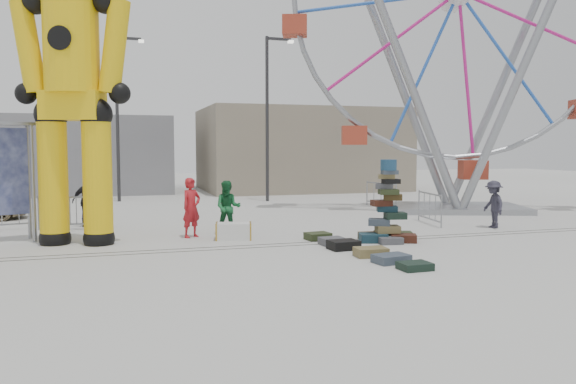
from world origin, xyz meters
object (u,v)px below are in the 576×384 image
object	(u,v)px
suitcase_tower	(387,218)
barricade_dummy_c	(76,213)
lamp_post_left	(119,109)
ferris_wheel	(458,21)
barricade_dummy_a	(2,213)
pedestrian_green	(228,207)
barricade_dummy_b	(70,213)
barricade_wheel_back	(381,195)
lamp_post_right	(269,110)
barricade_wheel_front	(430,208)
pedestrian_red	(191,208)
steamer_trunk	(234,231)
pedestrian_black	(88,201)
pedestrian_grey	(493,204)
crash_test_dummy	(72,84)

from	to	relation	value
suitcase_tower	barricade_dummy_c	xyz separation A→B (m)	(-8.54, 4.95, -0.10)
lamp_post_left	ferris_wheel	bearing A→B (deg)	-32.18
barricade_dummy_a	barricade_dummy_c	bearing A→B (deg)	-24.67
ferris_wheel	pedestrian_green	xyz separation A→B (m)	(-10.25, -3.49, -6.98)
barricade_dummy_a	barricade_dummy_b	size ratio (longest dim) A/B	1.00
barricade_wheel_back	lamp_post_right	bearing A→B (deg)	-148.51
barricade_wheel_front	barricade_wheel_back	xyz separation A→B (m)	(0.92, 5.58, 0.00)
ferris_wheel	pedestrian_red	xyz separation A→B (m)	(-11.40, -3.80, -6.92)
steamer_trunk	barricade_dummy_a	distance (m)	7.78
lamp_post_right	pedestrian_black	xyz separation A→B (m)	(-8.13, -6.90, -3.63)
barricade_wheel_front	barricade_wheel_back	world-z (taller)	same
ferris_wheel	barricade_wheel_back	size ratio (longest dim) A/B	7.92
barricade_dummy_b	barricade_wheel_back	xyz separation A→B (m)	(12.71, 3.40, 0.00)
steamer_trunk	pedestrian_black	xyz separation A→B (m)	(-4.12, 4.00, 0.62)
barricade_wheel_front	pedestrian_red	size ratio (longest dim) A/B	1.14
pedestrian_black	pedestrian_grey	xyz separation A→B (m)	(12.76, -4.21, -0.08)
lamp_post_left	steamer_trunk	xyz separation A→B (m)	(2.99, -12.90, -4.24)
ferris_wheel	barricade_dummy_a	xyz separation A→B (m)	(-17.02, -0.63, -7.25)
steamer_trunk	pedestrian_grey	distance (m)	8.66
barricade_dummy_a	lamp_post_left	bearing A→B (deg)	55.61
pedestrian_black	pedestrian_red	bearing A→B (deg)	141.01
barricade_wheel_back	pedestrian_red	world-z (taller)	pedestrian_red
ferris_wheel	pedestrian_grey	size ratio (longest dim) A/B	10.15
barricade_wheel_front	barricade_wheel_back	size ratio (longest dim) A/B	1.00
barricade_dummy_a	pedestrian_grey	world-z (taller)	pedestrian_grey
pedestrian_black	pedestrian_grey	world-z (taller)	pedestrian_black
suitcase_tower	barricade_dummy_b	world-z (taller)	suitcase_tower
crash_test_dummy	lamp_post_right	bearing A→B (deg)	70.39
barricade_dummy_b	barricade_dummy_c	distance (m)	0.20
crash_test_dummy	ferris_wheel	size ratio (longest dim) A/B	0.52
steamer_trunk	pedestrian_black	bearing A→B (deg)	148.20
ferris_wheel	steamer_trunk	distance (m)	13.56
lamp_post_left	crash_test_dummy	distance (m)	12.52
suitcase_tower	pedestrian_red	world-z (taller)	suitcase_tower
crash_test_dummy	pedestrian_green	bearing A→B (deg)	26.70
pedestrian_red	barricade_dummy_c	bearing A→B (deg)	108.96
barricade_dummy_c	suitcase_tower	bearing A→B (deg)	-34.85
lamp_post_right	barricade_dummy_c	bearing A→B (deg)	-138.42
crash_test_dummy	barricade_dummy_b	distance (m)	4.82
barricade_dummy_a	barricade_wheel_back	world-z (taller)	same
ferris_wheel	pedestrian_black	bearing A→B (deg)	-158.37
barricade_wheel_back	pedestrian_red	size ratio (longest dim) A/B	1.14
lamp_post_right	ferris_wheel	xyz separation A→B (m)	(6.29, -6.36, 3.32)
barricade_wheel_front	lamp_post_right	bearing A→B (deg)	27.03
lamp_post_left	pedestrian_black	size ratio (longest dim) A/B	4.67
suitcase_tower	ferris_wheel	size ratio (longest dim) A/B	0.15
steamer_trunk	lamp_post_right	bearing A→B (deg)	82.12
crash_test_dummy	pedestrian_black	bearing A→B (deg)	106.54
lamp_post_left	crash_test_dummy	bearing A→B (deg)	-95.81
ferris_wheel	steamer_trunk	world-z (taller)	ferris_wheel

